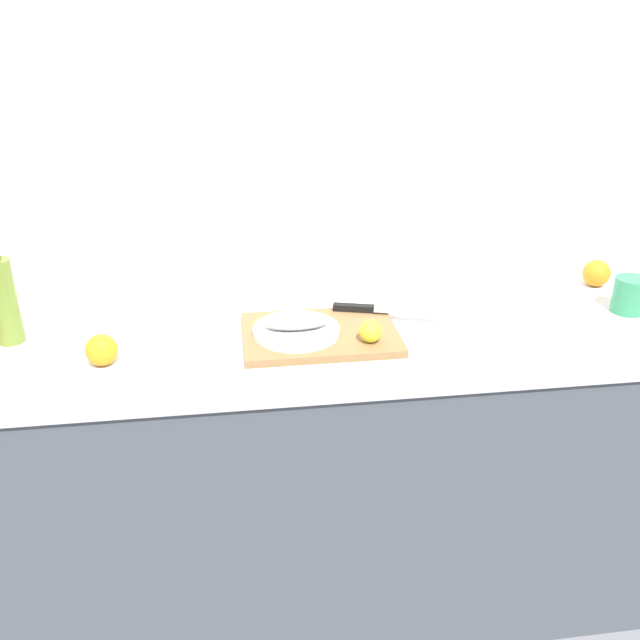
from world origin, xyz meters
TOP-DOWN VIEW (x-y plane):
  - ground_plane at (0.00, 0.00)m, footprint 12.00×12.00m
  - back_wall at (0.00, 0.33)m, footprint 3.20×0.05m
  - kitchen_counter at (0.00, 0.00)m, footprint 2.00×0.60m
  - cutting_board at (-0.03, -0.05)m, footprint 0.39×0.28m
  - white_plate at (-0.09, -0.05)m, footprint 0.22×0.22m
  - fish_fillet at (-0.09, -0.05)m, footprint 0.16×0.07m
  - chef_knife at (0.13, 0.05)m, footprint 0.29×0.11m
  - lemon_0 at (0.08, -0.12)m, footprint 0.06×0.06m
  - olive_oil_bottle at (-0.80, 0.04)m, footprint 0.06×0.06m
  - coffee_mug_0 at (-0.38, -0.19)m, footprint 0.12×0.08m
  - coffee_mug_1 at (0.83, -0.00)m, footprint 0.13×0.09m
  - orange_0 at (-0.55, -0.12)m, footprint 0.07×0.07m
  - orange_1 at (0.83, 0.19)m, footprint 0.08×0.08m

SIDE VIEW (x-z plane):
  - ground_plane at x=0.00m, z-range 0.00..0.00m
  - kitchen_counter at x=0.00m, z-range 0.00..0.90m
  - cutting_board at x=-0.03m, z-range 0.90..0.92m
  - white_plate at x=-0.09m, z-range 0.92..0.93m
  - chef_knife at x=0.13m, z-range 0.92..0.94m
  - orange_0 at x=-0.55m, z-range 0.90..0.97m
  - orange_1 at x=0.83m, z-range 0.90..0.98m
  - lemon_0 at x=0.08m, z-range 0.92..0.98m
  - coffee_mug_1 at x=0.83m, z-range 0.90..1.00m
  - fish_fillet at x=-0.09m, z-range 0.94..0.97m
  - coffee_mug_0 at x=-0.38m, z-range 0.90..1.01m
  - olive_oil_bottle at x=-0.80m, z-range 0.87..1.16m
  - back_wall at x=0.00m, z-range 0.00..2.50m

